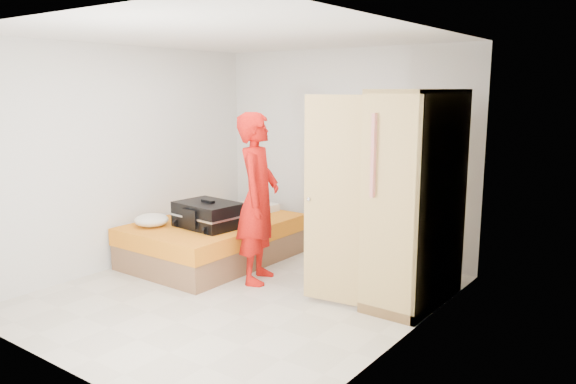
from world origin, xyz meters
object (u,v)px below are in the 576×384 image
Objects in this scene: person at (258,198)px; suitcase at (208,215)px; round_cushion at (151,220)px; bed at (214,240)px; wardrobe at (409,204)px.

person is 0.81m from suitcase.
person is 2.33× the size of suitcase.
person reaches higher than round_cushion.
round_cushion is (-0.56, -0.38, -0.07)m from suitcase.
person is at bearing 5.77° from suitcase.
bed is 2.53× the size of suitcase.
bed is 0.50m from suitcase.
bed is at bearing 51.15° from person.
wardrobe is 3.03m from round_cushion.
wardrobe is 5.25× the size of round_cushion.
round_cushion is at bearing -164.75° from wardrobe.
suitcase is (-2.34, -0.41, -0.35)m from wardrobe.
person is at bearing -165.75° from wardrobe.
bed is 5.05× the size of round_cushion.
person is (0.92, -0.24, 0.68)m from bed.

